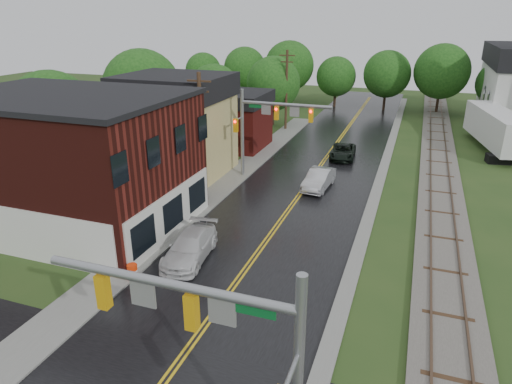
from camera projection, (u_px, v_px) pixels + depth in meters
The scene contains 20 objects.
main_road at pixel (316, 172), 39.23m from camera, with size 10.00×90.00×0.02m, color black.
curb_right at pixel (386, 162), 41.92m from camera, with size 0.80×70.00×0.12m, color gray.
sidewalk_left at pixel (227, 183), 36.78m from camera, with size 2.40×50.00×0.12m, color gray.
brick_building at pixel (70, 161), 28.46m from camera, with size 14.30×10.30×8.30m.
yellow_house at pixel (178, 136), 37.99m from camera, with size 8.00×7.00×6.40m, color tan.
darkred_building at pixel (231, 125), 45.94m from camera, with size 7.00×6.00×4.40m, color #3F0F0C.
railroad at pixel (439, 166), 40.45m from camera, with size 3.20×80.00×0.30m.
traffic_signal_near at pixel (219, 335), 11.77m from camera, with size 7.34×0.30×7.20m.
traffic_signal_far at pixel (267, 119), 35.87m from camera, with size 7.34×0.43×7.20m.
utility_pole_b at pixel (201, 133), 32.61m from camera, with size 1.80×0.28×9.00m.
utility_pole_c at pixel (286, 89), 51.91m from camera, with size 1.80×0.28×9.00m.
tree_left_a at pixel (53, 115), 36.46m from camera, with size 6.80×6.80×8.67m.
tree_left_b at pixel (143, 91), 44.39m from camera, with size 7.60×7.60×9.69m.
tree_left_c at pixel (215, 93), 50.59m from camera, with size 6.00×6.00×7.65m.
tree_left_e at pixel (274, 85), 54.18m from camera, with size 6.40×6.40×8.16m.
suv_dark at pixel (343, 152), 42.69m from camera, with size 2.16×4.68×1.30m, color black.
sedan_silver at pixel (319, 179), 35.28m from camera, with size 1.58×4.53×1.49m, color #B9BABF.
pickup_white at pixel (190, 247), 25.07m from camera, with size 2.03×4.99×1.45m, color silver.
semi_trailer at pixel (496, 127), 44.71m from camera, with size 4.91×12.61×3.88m.
construction_barrel at pixel (133, 273), 23.08m from camera, with size 0.52×0.52×0.93m, color red.
Camera 1 is at (7.61, -6.74, 12.69)m, focal length 32.00 mm.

